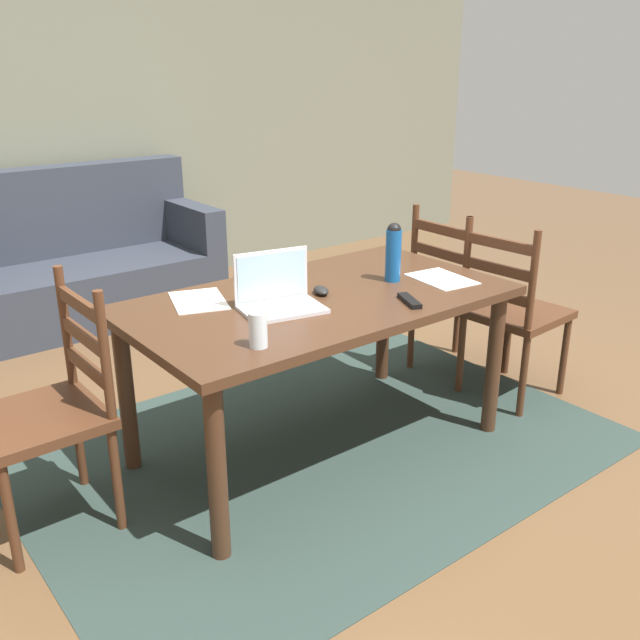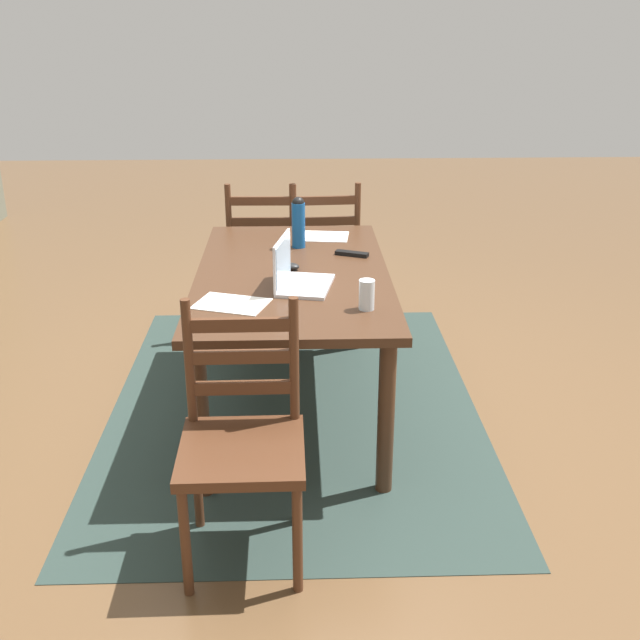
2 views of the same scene
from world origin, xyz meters
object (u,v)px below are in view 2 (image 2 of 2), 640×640
Objects in this scene: dining_table at (293,288)px; drinking_glass at (367,295)px; water_bottle at (298,221)px; tv_remote at (352,254)px; chair_right_far at (264,256)px; computer_mouse at (289,266)px; chair_right_near at (323,256)px; chair_left_far at (242,442)px; laptop at (295,275)px.

dining_table is 0.61m from drinking_glass.
water_bottle reaches higher than tv_remote.
chair_right_far reaches higher than computer_mouse.
chair_right_far is 1.03m from tv_remote.
tv_remote is (-0.16, -0.27, -0.13)m from water_bottle.
chair_right_near reaches higher than drinking_glass.
chair_left_far is at bearing -168.84° from computer_mouse.
computer_mouse is (-1.08, -0.17, 0.29)m from chair_right_far.
chair_left_far is 2.25m from chair_right_near.
chair_right_near is 0.83m from water_bottle.
chair_right_far is (2.22, 0.00, 0.00)m from chair_left_far.
chair_right_near is at bearing -9.42° from chair_left_far.
chair_right_far is at bearing 90.01° from chair_right_near.
chair_left_far reaches higher than drinking_glass.
chair_right_far is at bearing 9.38° from dining_table.
water_bottle is 0.95m from drinking_glass.
water_bottle is (-0.71, -0.22, 0.41)m from chair_right_far.
dining_table is at bearing -9.37° from chair_left_far.
chair_left_far and chair_right_far have the same top height.
chair_left_far is (-1.11, 0.18, -0.18)m from dining_table.
chair_right_near reaches higher than computer_mouse.
dining_table is 1.73× the size of chair_right_near.
dining_table is at bearing -127.66° from computer_mouse.
tv_remote is at bearing -31.88° from laptop.
chair_left_far is 1.46m from tv_remote.
water_bottle is at bearing -4.59° from dining_table.
water_bottle reaches higher than chair_right_near.
chair_right_far is at bearing -127.84° from tv_remote.
dining_table is 1.14m from chair_right_near.
chair_left_far is 2.66× the size of laptop.
computer_mouse is 0.38m from tv_remote.
drinking_glass is at bearing -134.32° from laptop.
water_bottle is at bearing 16.87° from drinking_glass.
chair_left_far reaches higher than dining_table.
chair_right_near is 3.56× the size of water_bottle.
chair_left_far is at bearing 140.73° from drinking_glass.
chair_right_near is 0.92m from tv_remote.
drinking_glass reaches higher than tv_remote.
chair_left_far is 1.18m from computer_mouse.
tv_remote is (-0.87, -0.12, 0.28)m from chair_right_near.
water_bottle is at bearing -163.13° from chair_right_far.
chair_right_near is at bearing -149.39° from tv_remote.
drinking_glass is at bearing -163.13° from chair_right_far.
water_bottle reaches higher than dining_table.
dining_table is at bearing 3.37° from laptop.
water_bottle is at bearing -1.75° from laptop.
water_bottle is (0.62, -0.02, 0.08)m from laptop.
tv_remote is at bearing -172.44° from chair_right_near.
chair_left_far is 0.97m from laptop.
chair_left_far is 1.00× the size of chair_right_near.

